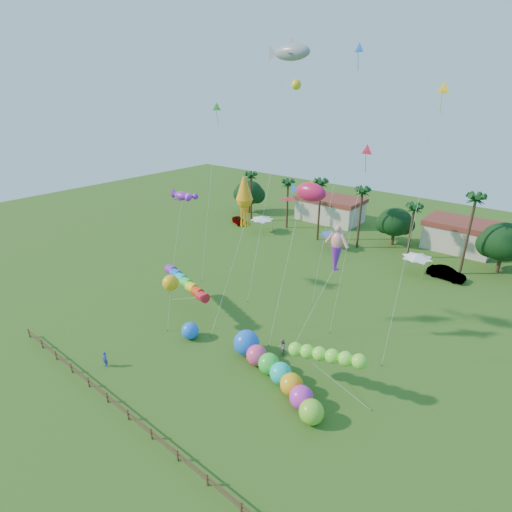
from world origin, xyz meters
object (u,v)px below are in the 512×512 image
Objects in this scene: spectator_a at (105,359)px; car_a at (239,220)px; caterpillar_inflatable at (273,369)px; blue_ball at (190,331)px; car_b at (446,273)px; spectator_b at (282,347)px.

car_a is at bearing 111.23° from spectator_a.
blue_ball is (-10.68, -0.42, -0.16)m from caterpillar_inflatable.
caterpillar_inflatable is at bearing 28.93° from spectator_a.
caterpillar_inflatable is 6.72× the size of blue_ball.
car_b is 32.36m from caterpillar_inflatable.
spectator_b is at bearing 22.63° from blue_ball.
caterpillar_inflatable is (-5.92, -31.81, 0.27)m from car_b.
blue_ball is at bearing -119.19° from car_a.
caterpillar_inflatable is (13.35, 8.70, 0.26)m from spectator_a.
blue_ball is at bearing -159.17° from caterpillar_inflatable.
spectator_b is 0.97× the size of blue_ball.
caterpillar_inflatable is at bearing 175.42° from car_b.
spectator_a is 0.91× the size of spectator_b.
car_b is 0.40× the size of caterpillar_inflatable.
blue_ball is (-9.17, -3.82, 0.03)m from spectator_b.
car_a is 2.47× the size of spectator_a.
car_b is 2.68× the size of blue_ball.
car_b is 36.25m from blue_ball.
car_a is at bearing 96.13° from car_b.
spectator_b reaches higher than car_b.
car_b is at bearing 62.76° from blue_ball.
car_b is (38.44, 0.12, 0.12)m from car_a.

